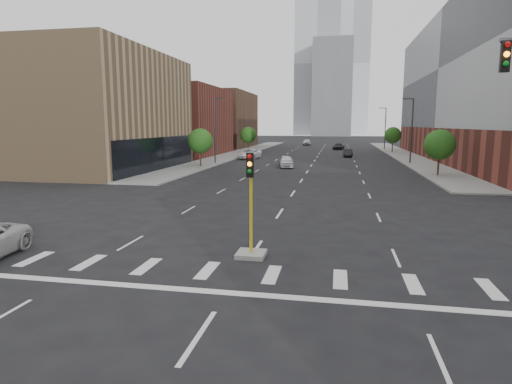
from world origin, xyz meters
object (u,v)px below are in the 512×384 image
(median_traffic_signal, at_px, (251,234))
(car_distant, at_px, (307,142))
(car_mid_right, at_px, (348,153))
(car_deep_right, at_px, (339,146))
(car_near_left, at_px, (286,161))
(car_far_left, at_px, (250,154))

(median_traffic_signal, relative_size, car_distant, 0.92)
(car_mid_right, distance_m, car_distant, 41.20)
(median_traffic_signal, distance_m, car_deep_right, 79.10)
(car_near_left, relative_size, car_far_left, 0.77)
(car_deep_right, relative_size, car_distant, 1.03)
(car_distant, bearing_deg, car_near_left, -88.73)
(car_distant, bearing_deg, car_mid_right, -76.53)
(car_mid_right, bearing_deg, car_near_left, -115.06)
(median_traffic_signal, distance_m, car_distant, 97.72)
(car_mid_right, relative_size, car_distant, 0.87)
(median_traffic_signal, relative_size, car_far_left, 0.75)
(car_mid_right, bearing_deg, car_deep_right, 91.59)
(car_deep_right, distance_m, car_distant, 20.35)
(car_near_left, relative_size, car_distant, 0.95)
(car_far_left, bearing_deg, car_mid_right, 29.75)
(car_deep_right, bearing_deg, car_distant, 123.78)
(car_mid_right, xyz_separation_m, car_deep_right, (-1.51, 21.43, 0.03))
(car_near_left, xyz_separation_m, car_far_left, (-7.44, 12.61, 0.04))
(car_mid_right, bearing_deg, car_distant, 101.29)
(car_mid_right, height_order, car_distant, car_distant)
(car_far_left, bearing_deg, car_near_left, -53.92)
(car_mid_right, bearing_deg, median_traffic_signal, -97.52)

